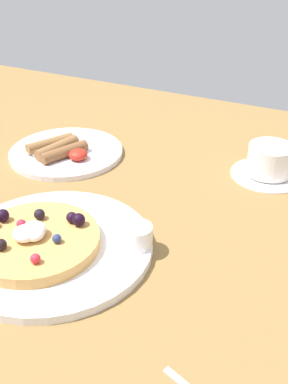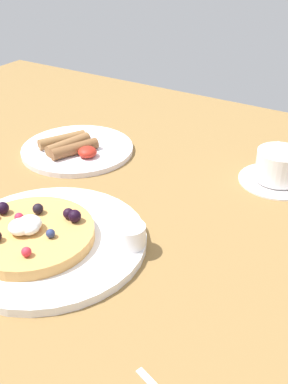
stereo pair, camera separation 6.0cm
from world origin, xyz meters
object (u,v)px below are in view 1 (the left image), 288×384
object	(u,v)px
coffee_saucer	(268,174)
breakfast_plate	(66,152)
pancake_plate	(53,247)
coffee_cup	(270,159)
syrup_ramekin	(137,236)

from	to	relation	value
coffee_saucer	breakfast_plate	bearing A→B (deg)	-166.26
pancake_plate	coffee_cup	world-z (taller)	coffee_cup
coffee_saucer	coffee_cup	distance (cm)	3.15
syrup_ramekin	coffee_cup	distance (cm)	33.43
syrup_ramekin	breakfast_plate	distance (cm)	35.04
breakfast_plate	coffee_saucer	distance (cm)	39.96
coffee_saucer	pancake_plate	bearing A→B (deg)	-121.99
syrup_ramekin	breakfast_plate	world-z (taller)	syrup_ramekin
syrup_ramekin	pancake_plate	bearing A→B (deg)	-155.58
syrup_ramekin	coffee_saucer	world-z (taller)	syrup_ramekin
syrup_ramekin	breakfast_plate	bearing A→B (deg)	141.46
breakfast_plate	coffee_cup	distance (cm)	40.05
breakfast_plate	coffee_saucer	bearing A→B (deg)	13.74
pancake_plate	coffee_saucer	xyz separation A→B (cm)	(22.72, 36.38, -0.32)
coffee_cup	syrup_ramekin	bearing A→B (deg)	-109.98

